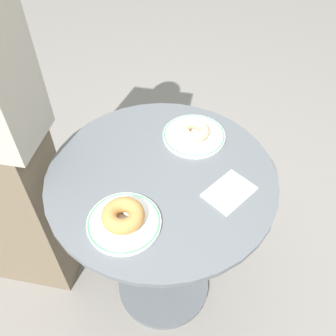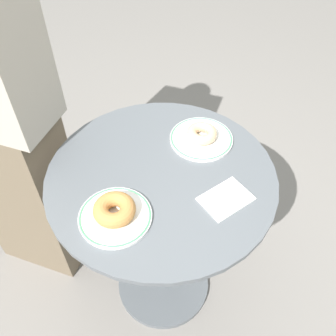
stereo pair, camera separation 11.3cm
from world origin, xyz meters
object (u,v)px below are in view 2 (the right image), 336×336
at_px(donut_old_fashioned, 114,209).
at_px(paper_napkin, 226,199).
at_px(plate_left, 115,216).
at_px(plate_right, 201,138).
at_px(donut_glazed, 202,134).
at_px(cafe_table, 162,222).

xyz_separation_m(donut_old_fashioned, paper_napkin, (0.29, -0.15, -0.03)).
distance_m(plate_left, plate_right, 0.41).
relative_size(donut_glazed, paper_napkin, 0.70).
distance_m(plate_left, donut_glazed, 0.41).
bearing_deg(donut_old_fashioned, donut_glazed, 11.93).
height_order(cafe_table, plate_left, plate_left).
height_order(plate_left, donut_old_fashioned, donut_old_fashioned).
relative_size(donut_old_fashioned, paper_napkin, 0.82).
xyz_separation_m(donut_old_fashioned, donut_glazed, (0.40, 0.08, -0.00)).
height_order(cafe_table, donut_glazed, donut_glazed).
bearing_deg(cafe_table, paper_napkin, -66.09).
relative_size(plate_left, plate_right, 0.97).
height_order(plate_right, donut_old_fashioned, donut_old_fashioned).
distance_m(plate_left, donut_old_fashioned, 0.03).
distance_m(plate_right, paper_napkin, 0.26).
height_order(plate_right, donut_glazed, donut_glazed).
bearing_deg(plate_left, donut_old_fashioned, 51.50).
height_order(cafe_table, donut_old_fashioned, donut_old_fashioned).
bearing_deg(plate_right, paper_napkin, -115.99).
bearing_deg(donut_glazed, plate_right, 0.00).
relative_size(cafe_table, donut_old_fashioned, 6.46).
bearing_deg(cafe_table, plate_left, -166.14).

